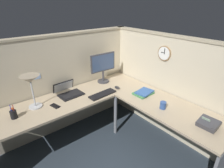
# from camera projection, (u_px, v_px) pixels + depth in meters

# --- Properties ---
(ground_plane) EXTENTS (6.80, 6.80, 0.00)m
(ground_plane) POSITION_uv_depth(u_px,v_px,m) (114.00, 142.00, 2.81)
(ground_plane) COLOR #2D3842
(cubicle_wall_back) EXTENTS (2.57, 0.12, 1.58)m
(cubicle_wall_back) POSITION_uv_depth(u_px,v_px,m) (62.00, 84.00, 2.88)
(cubicle_wall_back) COLOR beige
(cubicle_wall_back) RESTS_ON ground
(cubicle_wall_right) EXTENTS (0.12, 2.37, 1.58)m
(cubicle_wall_right) POSITION_uv_depth(u_px,v_px,m) (168.00, 87.00, 2.79)
(cubicle_wall_right) COLOR beige
(cubicle_wall_right) RESTS_ON ground
(desk) EXTENTS (2.35, 2.15, 0.73)m
(desk) POSITION_uv_depth(u_px,v_px,m) (108.00, 113.00, 2.43)
(desk) COLOR tan
(desk) RESTS_ON ground
(monitor) EXTENTS (0.46, 0.20, 0.50)m
(monitor) POSITION_uv_depth(u_px,v_px,m) (103.00, 66.00, 2.99)
(monitor) COLOR #38383D
(monitor) RESTS_ON desk
(laptop) EXTENTS (0.36, 0.40, 0.22)m
(laptop) POSITION_uv_depth(u_px,v_px,m) (68.00, 92.00, 2.73)
(laptop) COLOR black
(laptop) RESTS_ON desk
(keyboard) EXTENTS (0.44, 0.16, 0.02)m
(keyboard) POSITION_uv_depth(u_px,v_px,m) (103.00, 94.00, 2.68)
(keyboard) COLOR black
(keyboard) RESTS_ON desk
(computer_mouse) EXTENTS (0.06, 0.10, 0.03)m
(computer_mouse) POSITION_uv_depth(u_px,v_px,m) (117.00, 87.00, 2.87)
(computer_mouse) COLOR #232326
(computer_mouse) RESTS_ON desk
(desk_lamp_dome) EXTENTS (0.24, 0.24, 0.44)m
(desk_lamp_dome) POSITION_uv_depth(u_px,v_px,m) (31.00, 82.00, 2.23)
(desk_lamp_dome) COLOR #B7BABF
(desk_lamp_dome) RESTS_ON desk
(pen_cup) EXTENTS (0.08, 0.08, 0.18)m
(pen_cup) POSITION_uv_depth(u_px,v_px,m) (14.00, 114.00, 2.13)
(pen_cup) COLOR black
(pen_cup) RESTS_ON desk
(cell_phone) EXTENTS (0.10, 0.16, 0.01)m
(cell_phone) POSITION_uv_depth(u_px,v_px,m) (55.00, 106.00, 2.39)
(cell_phone) COLOR black
(cell_phone) RESTS_ON desk
(office_phone) EXTENTS (0.20, 0.21, 0.11)m
(office_phone) POSITION_uv_depth(u_px,v_px,m) (209.00, 124.00, 1.99)
(office_phone) COLOR #38383D
(office_phone) RESTS_ON desk
(book_stack) EXTENTS (0.30, 0.23, 0.04)m
(book_stack) POSITION_uv_depth(u_px,v_px,m) (144.00, 93.00, 2.70)
(book_stack) COLOR #3F7F4C
(book_stack) RESTS_ON desk
(coffee_mug) EXTENTS (0.08, 0.08, 0.10)m
(coffee_mug) POSITION_uv_depth(u_px,v_px,m) (163.00, 105.00, 2.32)
(coffee_mug) COLOR #2D4C8C
(coffee_mug) RESTS_ON desk
(wall_clock) EXTENTS (0.04, 0.22, 0.22)m
(wall_clock) POSITION_uv_depth(u_px,v_px,m) (165.00, 53.00, 2.62)
(wall_clock) COLOR olive
(pinned_note_leftmost) EXTENTS (0.10, 0.00, 0.07)m
(pinned_note_leftmost) POSITION_uv_depth(u_px,v_px,m) (37.00, 77.00, 2.53)
(pinned_note_leftmost) COLOR #99B7E5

